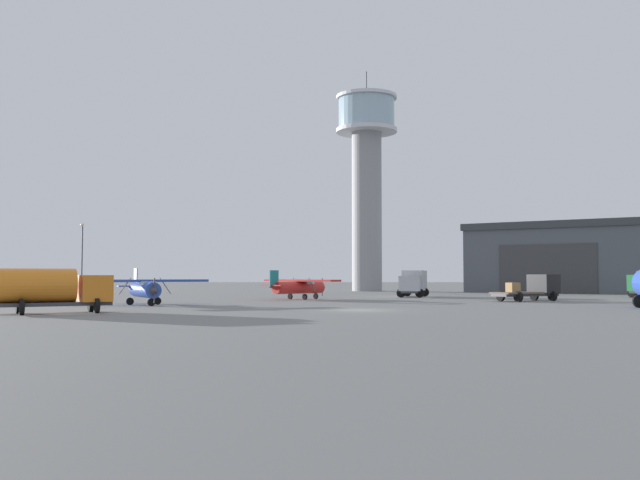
# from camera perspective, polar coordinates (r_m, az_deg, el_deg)

# --- Properties ---
(ground_plane) EXTENTS (400.00, 400.00, 0.00)m
(ground_plane) POSITION_cam_1_polar(r_m,az_deg,el_deg) (50.03, 3.31, -5.77)
(ground_plane) COLOR slate
(control_tower) EXTENTS (9.69, 9.69, 35.17)m
(control_tower) POSITION_cam_1_polar(r_m,az_deg,el_deg) (111.36, 3.85, 6.04)
(control_tower) COLOR gray
(control_tower) RESTS_ON ground_plane
(hangar) EXTENTS (32.89, 32.24, 10.04)m
(hangar) POSITION_cam_1_polar(r_m,az_deg,el_deg) (111.39, 19.45, -1.44)
(hangar) COLOR #4C5159
(hangar) RESTS_ON ground_plane
(airplane_blue) EXTENTS (10.12, 8.08, 3.12)m
(airplane_blue) POSITION_cam_1_polar(r_m,az_deg,el_deg) (60.49, -14.23, -3.81)
(airplane_blue) COLOR #2847A8
(airplane_blue) RESTS_ON ground_plane
(airplane_red) EXTENTS (8.07, 8.31, 2.99)m
(airplane_red) POSITION_cam_1_polar(r_m,az_deg,el_deg) (71.55, -1.80, -3.79)
(airplane_red) COLOR red
(airplane_red) RESTS_ON ground_plane
(truck_flatbed_black) EXTENTS (7.23, 5.48, 2.58)m
(truck_flatbed_black) POSITION_cam_1_polar(r_m,az_deg,el_deg) (70.33, 17.16, -3.79)
(truck_flatbed_black) COLOR #38383D
(truck_flatbed_black) RESTS_ON ground_plane
(truck_fuel_tanker_orange) EXTENTS (7.24, 5.28, 2.94)m
(truck_fuel_tanker_orange) POSITION_cam_1_polar(r_m,az_deg,el_deg) (48.65, -21.08, -3.73)
(truck_fuel_tanker_orange) COLOR #38383D
(truck_fuel_tanker_orange) RESTS_ON ground_plane
(truck_box_silver) EXTENTS (4.32, 7.38, 3.04)m
(truck_box_silver) POSITION_cam_1_polar(r_m,az_deg,el_deg) (80.92, 7.69, -3.46)
(truck_box_silver) COLOR #38383D
(truck_box_silver) RESTS_ON ground_plane
(light_post_east) EXTENTS (0.44, 0.44, 10.04)m
(light_post_east) POSITION_cam_1_polar(r_m,az_deg,el_deg) (105.50, -18.94, -0.91)
(light_post_east) COLOR #38383D
(light_post_east) RESTS_ON ground_plane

